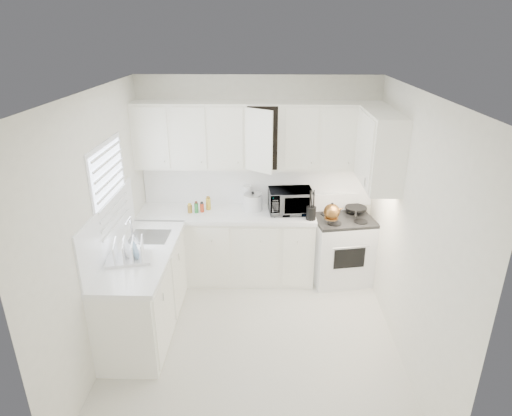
{
  "coord_description": "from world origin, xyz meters",
  "views": [
    {
      "loc": [
        0.12,
        -3.82,
        3.11
      ],
      "look_at": [
        0.0,
        0.7,
        1.25
      ],
      "focal_mm": 30.75,
      "sensor_mm": 36.0,
      "label": 1
    }
  ],
  "objects_px": {
    "utensil_crock": "(311,204)",
    "dish_rack": "(128,249)",
    "microwave": "(290,199)",
    "rice_cooker": "(253,201)",
    "tea_kettle": "(332,211)",
    "stove": "(342,241)"
  },
  "relations": [
    {
      "from": "utensil_crock",
      "to": "dish_rack",
      "type": "relative_size",
      "value": 0.9
    },
    {
      "from": "utensil_crock",
      "to": "microwave",
      "type": "bearing_deg",
      "value": 137.73
    },
    {
      "from": "microwave",
      "to": "rice_cooker",
      "type": "distance_m",
      "value": 0.48
    },
    {
      "from": "microwave",
      "to": "utensil_crock",
      "type": "bearing_deg",
      "value": -48.49
    },
    {
      "from": "tea_kettle",
      "to": "utensil_crock",
      "type": "bearing_deg",
      "value": -162.26
    },
    {
      "from": "rice_cooker",
      "to": "microwave",
      "type": "bearing_deg",
      "value": -24.36
    },
    {
      "from": "rice_cooker",
      "to": "dish_rack",
      "type": "xyz_separation_m",
      "value": [
        -1.21,
        -1.35,
        -0.0
      ]
    },
    {
      "from": "rice_cooker",
      "to": "utensil_crock",
      "type": "bearing_deg",
      "value": -38.03
    },
    {
      "from": "dish_rack",
      "to": "tea_kettle",
      "type": "bearing_deg",
      "value": 13.67
    },
    {
      "from": "rice_cooker",
      "to": "utensil_crock",
      "type": "xyz_separation_m",
      "value": [
        0.72,
        -0.29,
        0.07
      ]
    },
    {
      "from": "tea_kettle",
      "to": "dish_rack",
      "type": "distance_m",
      "value": 2.44
    },
    {
      "from": "microwave",
      "to": "dish_rack",
      "type": "distance_m",
      "value": 2.11
    },
    {
      "from": "stove",
      "to": "tea_kettle",
      "type": "distance_m",
      "value": 0.54
    },
    {
      "from": "tea_kettle",
      "to": "utensil_crock",
      "type": "xyz_separation_m",
      "value": [
        -0.26,
        -0.04,
        0.09
      ]
    },
    {
      "from": "rice_cooker",
      "to": "dish_rack",
      "type": "height_order",
      "value": "rice_cooker"
    },
    {
      "from": "utensil_crock",
      "to": "rice_cooker",
      "type": "bearing_deg",
      "value": 157.89
    },
    {
      "from": "utensil_crock",
      "to": "dish_rack",
      "type": "distance_m",
      "value": 2.2
    },
    {
      "from": "tea_kettle",
      "to": "rice_cooker",
      "type": "bearing_deg",
      "value": 174.81
    },
    {
      "from": "utensil_crock",
      "to": "dish_rack",
      "type": "height_order",
      "value": "utensil_crock"
    },
    {
      "from": "stove",
      "to": "tea_kettle",
      "type": "height_order",
      "value": "tea_kettle"
    },
    {
      "from": "dish_rack",
      "to": "stove",
      "type": "bearing_deg",
      "value": 15.0
    },
    {
      "from": "tea_kettle",
      "to": "stove",
      "type": "bearing_deg",
      "value": 51.09
    }
  ]
}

